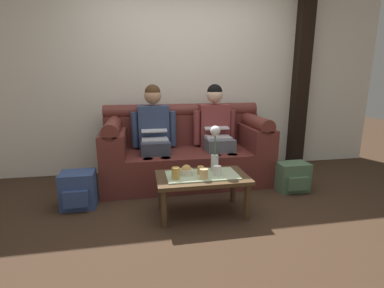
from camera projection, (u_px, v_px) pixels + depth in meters
ground_plane at (207, 223)px, 2.58m from camera, size 14.00×14.00×0.00m
back_wall_patterned at (179, 66)px, 3.87m from camera, size 6.00×0.12×2.90m
timber_pillar at (301, 67)px, 4.08m from camera, size 0.20×0.20×2.90m
couch at (186, 152)px, 3.61m from camera, size 2.03×0.88×0.96m
person_left at (154, 131)px, 3.48m from camera, size 0.56×0.67×1.22m
person_right at (216, 129)px, 3.62m from camera, size 0.56×0.67×1.22m
coffee_table at (202, 181)px, 2.70m from camera, size 0.87×0.50×0.40m
flower_vase at (215, 147)px, 2.73m from camera, size 0.10×0.10×0.45m
snack_bowl at (186, 171)px, 2.68m from camera, size 0.12×0.12×0.10m
cup_near_left at (201, 170)px, 2.69m from camera, size 0.06×0.06×0.08m
cup_near_right at (217, 171)px, 2.66m from camera, size 0.07×0.07×0.09m
cup_far_center at (204, 174)px, 2.57m from camera, size 0.08×0.08×0.09m
cup_far_left at (176, 173)px, 2.56m from camera, size 0.07×0.07×0.11m
backpack_left at (78, 190)px, 2.87m from camera, size 0.34×0.31×0.37m
backpack_right at (293, 177)px, 3.30m from camera, size 0.36×0.28×0.34m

